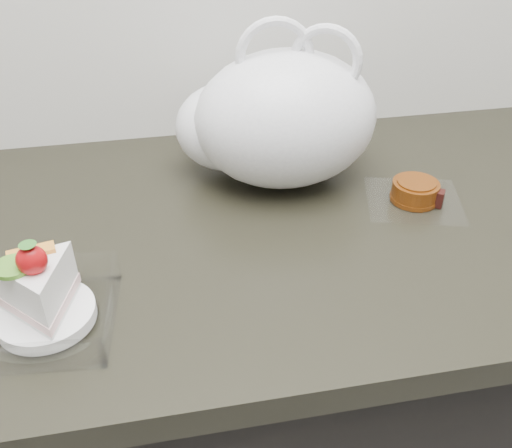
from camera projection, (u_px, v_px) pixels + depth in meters
counter at (238, 415)px, 1.09m from camera, size 2.04×0.64×0.90m
cake_tray at (43, 302)px, 0.65m from camera, size 0.17×0.17×0.12m
mooncake_wrap at (415, 193)px, 0.88m from camera, size 0.17×0.17×0.03m
plastic_bag at (274, 120)px, 0.89m from camera, size 0.35×0.28×0.26m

